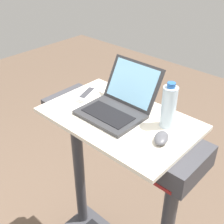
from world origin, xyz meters
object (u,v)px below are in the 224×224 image
at_px(computer_mouse, 161,138).
at_px(water_bottle, 169,107).
at_px(laptop, 118,104).
at_px(tv_remote, 87,94).

distance_m(computer_mouse, water_bottle, 0.15).
bearing_deg(computer_mouse, laptop, 146.88).
height_order(laptop, water_bottle, water_bottle).
bearing_deg(water_bottle, laptop, -165.55).
height_order(laptop, computer_mouse, laptop).
relative_size(water_bottle, tv_remote, 1.33).
xyz_separation_m(computer_mouse, water_bottle, (-0.05, 0.11, 0.09)).
xyz_separation_m(laptop, tv_remote, (-0.23, 0.01, -0.03)).
relative_size(laptop, computer_mouse, 3.34).
distance_m(laptop, water_bottle, 0.26).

